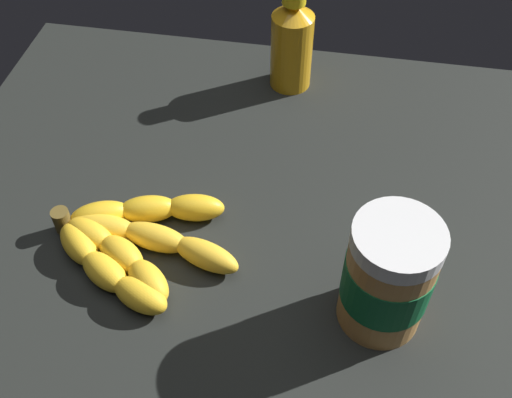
# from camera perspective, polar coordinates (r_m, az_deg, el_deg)

# --- Properties ---
(ground_plane) EXTENTS (0.88, 0.64, 0.04)m
(ground_plane) POSITION_cam_1_polar(r_m,az_deg,el_deg) (0.73, 3.25, -1.79)
(ground_plane) COLOR black
(banana_bunch) EXTENTS (0.22, 0.17, 0.03)m
(banana_bunch) POSITION_cam_1_polar(r_m,az_deg,el_deg) (0.68, -11.58, -4.06)
(banana_bunch) COLOR gold
(banana_bunch) RESTS_ON ground_plane
(peanut_butter_jar) EXTENTS (0.09, 0.09, 0.13)m
(peanut_butter_jar) POSITION_cam_1_polar(r_m,az_deg,el_deg) (0.59, 12.29, -7.20)
(peanut_butter_jar) COLOR #BF8442
(peanut_butter_jar) RESTS_ON ground_plane
(honey_bottle) EXTENTS (0.06, 0.06, 0.15)m
(honey_bottle) POSITION_cam_1_polar(r_m,az_deg,el_deg) (0.85, 3.39, 14.43)
(honey_bottle) COLOR orange
(honey_bottle) RESTS_ON ground_plane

